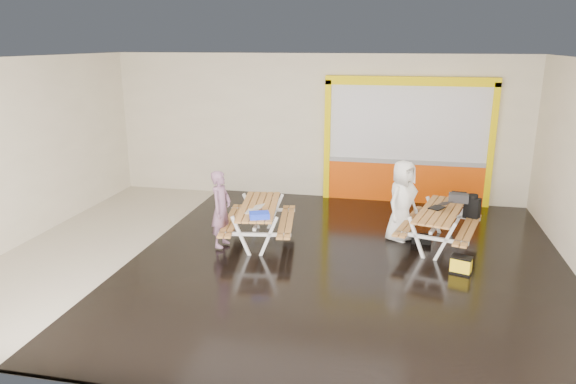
% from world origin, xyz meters
% --- Properties ---
extents(room, '(10.02, 8.02, 3.52)m').
position_xyz_m(room, '(0.00, 0.00, 1.75)').
color(room, '#BAB19D').
rests_on(room, ground).
extents(deck, '(7.50, 7.98, 0.05)m').
position_xyz_m(deck, '(1.25, 0.00, 0.03)').
color(deck, black).
rests_on(deck, room).
extents(kiosk, '(3.88, 0.16, 3.00)m').
position_xyz_m(kiosk, '(2.20, 3.93, 1.44)').
color(kiosk, '#DD4904').
rests_on(kiosk, room).
extents(picnic_table_left, '(1.56, 2.07, 0.76)m').
position_xyz_m(picnic_table_left, '(-0.52, 0.68, 0.59)').
color(picnic_table_left, '#AF773B').
rests_on(picnic_table_left, deck).
extents(picnic_table_right, '(1.71, 2.15, 0.76)m').
position_xyz_m(picnic_table_right, '(2.84, 1.14, 0.58)').
color(picnic_table_right, '#AF773B').
rests_on(picnic_table_right, deck).
extents(person_left, '(0.41, 0.56, 1.43)m').
position_xyz_m(person_left, '(-1.12, 0.23, 0.80)').
color(person_left, slate).
rests_on(person_left, deck).
extents(person_right, '(0.87, 0.95, 1.62)m').
position_xyz_m(person_right, '(2.14, 1.40, 0.80)').
color(person_right, white).
rests_on(person_right, deck).
extents(laptop_left, '(0.32, 0.29, 0.14)m').
position_xyz_m(laptop_left, '(-0.50, 0.27, 0.81)').
color(laptop_left, silver).
rests_on(laptop_left, picnic_table_left).
extents(laptop_right, '(0.46, 0.44, 0.15)m').
position_xyz_m(laptop_right, '(2.82, 1.21, 0.81)').
color(laptop_right, black).
rests_on(laptop_right, picnic_table_right).
extents(blue_pouch, '(0.41, 0.35, 0.10)m').
position_xyz_m(blue_pouch, '(-0.32, -0.03, 0.81)').
color(blue_pouch, blue).
rests_on(blue_pouch, picnic_table_left).
extents(toolbox, '(0.40, 0.23, 0.22)m').
position_xyz_m(toolbox, '(3.21, 1.71, 0.84)').
color(toolbox, black).
rests_on(toolbox, picnic_table_right).
extents(backpack, '(0.34, 0.29, 0.48)m').
position_xyz_m(backpack, '(3.48, 1.71, 0.69)').
color(backpack, black).
rests_on(backpack, picnic_table_right).
extents(dark_case, '(0.37, 0.29, 0.14)m').
position_xyz_m(dark_case, '(2.54, 1.25, 0.12)').
color(dark_case, black).
rests_on(dark_case, deck).
extents(fluke_bag, '(0.39, 0.32, 0.29)m').
position_xyz_m(fluke_bag, '(3.14, -0.06, 0.19)').
color(fluke_bag, black).
rests_on(fluke_bag, deck).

